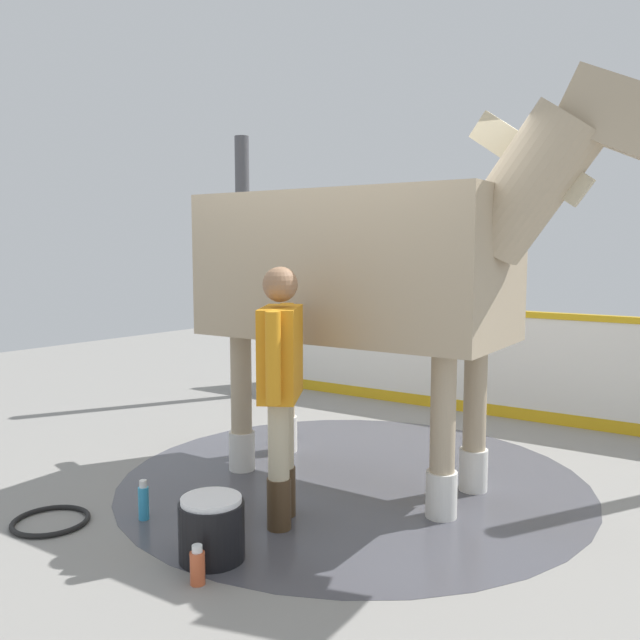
% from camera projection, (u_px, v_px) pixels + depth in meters
% --- Properties ---
extents(ground_plane, '(16.00, 16.00, 0.02)m').
position_uv_depth(ground_plane, '(358.00, 478.00, 5.01)').
color(ground_plane, gray).
extents(wet_patch, '(3.43, 3.43, 0.00)m').
position_uv_depth(wet_patch, '(352.00, 479.00, 4.96)').
color(wet_patch, '#4C4C54').
rests_on(wet_patch, ground).
extents(barrier_wall, '(0.56, 5.61, 1.09)m').
position_uv_depth(barrier_wall, '(472.00, 365.00, 6.93)').
color(barrier_wall, white).
rests_on(barrier_wall, ground).
extents(roof_post_far, '(0.16, 0.16, 2.95)m').
position_uv_depth(roof_post_far, '(243.00, 269.00, 7.60)').
color(roof_post_far, '#4C4C51').
rests_on(roof_post_far, ground).
extents(horse, '(1.21, 3.58, 2.75)m').
position_uv_depth(horse, '(368.00, 268.00, 4.72)').
color(horse, tan).
rests_on(horse, ground).
extents(handler, '(0.56, 0.44, 1.60)m').
position_uv_depth(handler, '(281.00, 379.00, 4.10)').
color(handler, '#47331E').
rests_on(handler, ground).
extents(wash_bucket, '(0.36, 0.36, 0.35)m').
position_uv_depth(wash_bucket, '(212.00, 529.00, 3.68)').
color(wash_bucket, black).
rests_on(wash_bucket, ground).
extents(bottle_shampoo, '(0.07, 0.07, 0.26)m').
position_uv_depth(bottle_shampoo, '(144.00, 502.00, 4.22)').
color(bottle_shampoo, '#3399CC').
rests_on(bottle_shampoo, ground).
extents(bottle_spray, '(0.08, 0.08, 0.21)m').
position_uv_depth(bottle_spray, '(197.00, 566.00, 3.42)').
color(bottle_spray, '#CC5933').
rests_on(bottle_spray, ground).
extents(hose_coil, '(0.48, 0.48, 0.03)m').
position_uv_depth(hose_coil, '(51.00, 521.00, 4.17)').
color(hose_coil, black).
rests_on(hose_coil, ground).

